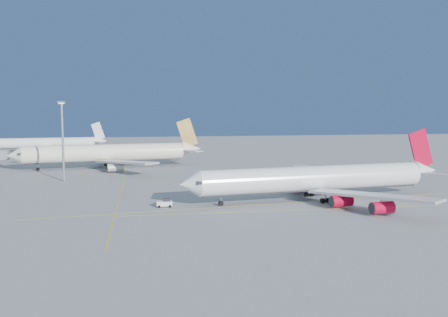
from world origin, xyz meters
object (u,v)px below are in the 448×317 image
airliner_virgin (319,179)px  pushback_tug (165,203)px  light_mast (63,134)px  airliner_third (51,143)px  airliner_etihad (110,153)px

airliner_virgin → pushback_tug: 38.25m
pushback_tug → light_mast: light_mast is taller
airliner_virgin → pushback_tug: size_ratio=19.56×
airliner_third → light_mast: 104.11m
airliner_virgin → light_mast: bearing=140.5°
airliner_etihad → airliner_third: airliner_etihad is taller
airliner_etihad → airliner_third: 77.83m
airliner_third → light_mast: bearing=-83.6°
airliner_virgin → airliner_etihad: airliner_etihad is taller
airliner_etihad → pushback_tug: airliner_etihad is taller
airliner_third → pushback_tug: size_ratio=15.46×
airliner_etihad → pushback_tug: bearing=-85.6°
airliner_virgin → airliner_etihad: (-54.95, 71.53, 0.38)m
airliner_third → light_mast: (21.52, -101.38, 9.89)m
airliner_etihad → pushback_tug: (17.06, -74.50, -4.65)m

